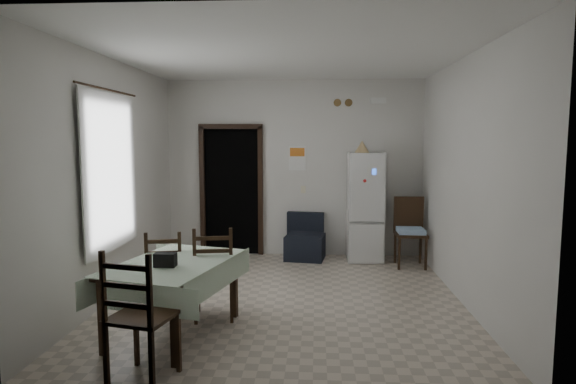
# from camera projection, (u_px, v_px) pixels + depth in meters

# --- Properties ---
(ground) EXTENTS (4.50, 4.50, 0.00)m
(ground) POSITION_uv_depth(u_px,v_px,m) (286.00, 298.00, 5.89)
(ground) COLOR #BEAF9B
(ground) RESTS_ON ground
(ceiling) EXTENTS (4.20, 4.50, 0.02)m
(ceiling) POSITION_uv_depth(u_px,v_px,m) (285.00, 55.00, 5.57)
(ceiling) COLOR white
(ceiling) RESTS_ON ground
(wall_back) EXTENTS (4.20, 0.02, 2.90)m
(wall_back) POSITION_uv_depth(u_px,v_px,m) (294.00, 168.00, 7.96)
(wall_back) COLOR silver
(wall_back) RESTS_ON ground
(wall_front) EXTENTS (4.20, 0.02, 2.90)m
(wall_front) POSITION_uv_depth(u_px,v_px,m) (266.00, 206.00, 3.50)
(wall_front) COLOR silver
(wall_front) RESTS_ON ground
(wall_left) EXTENTS (0.02, 4.50, 2.90)m
(wall_left) POSITION_uv_depth(u_px,v_px,m) (114.00, 179.00, 5.85)
(wall_left) COLOR silver
(wall_left) RESTS_ON ground
(wall_right) EXTENTS (0.02, 4.50, 2.90)m
(wall_right) POSITION_uv_depth(u_px,v_px,m) (465.00, 181.00, 5.61)
(wall_right) COLOR silver
(wall_right) RESTS_ON ground
(doorway) EXTENTS (1.06, 0.52, 2.22)m
(doorway) POSITION_uv_depth(u_px,v_px,m) (234.00, 190.00, 8.27)
(doorway) COLOR black
(doorway) RESTS_ON ground
(window_recess) EXTENTS (0.10, 1.20, 1.60)m
(window_recess) POSITION_uv_depth(u_px,v_px,m) (102.00, 172.00, 5.65)
(window_recess) COLOR silver
(window_recess) RESTS_ON ground
(curtain) EXTENTS (0.02, 1.45, 1.85)m
(curtain) POSITION_uv_depth(u_px,v_px,m) (111.00, 172.00, 5.64)
(curtain) COLOR silver
(curtain) RESTS_ON ground
(curtain_rod) EXTENTS (0.02, 1.60, 0.02)m
(curtain_rod) POSITION_uv_depth(u_px,v_px,m) (109.00, 90.00, 5.53)
(curtain_rod) COLOR black
(curtain_rod) RESTS_ON ground
(calendar) EXTENTS (0.28, 0.02, 0.40)m
(calendar) POSITION_uv_depth(u_px,v_px,m) (297.00, 158.00, 7.93)
(calendar) COLOR white
(calendar) RESTS_ON ground
(calendar_image) EXTENTS (0.24, 0.01, 0.14)m
(calendar_image) POSITION_uv_depth(u_px,v_px,m) (297.00, 152.00, 7.91)
(calendar_image) COLOR orange
(calendar_image) RESTS_ON ground
(light_switch) EXTENTS (0.08, 0.02, 0.12)m
(light_switch) POSITION_uv_depth(u_px,v_px,m) (303.00, 189.00, 7.98)
(light_switch) COLOR beige
(light_switch) RESTS_ON ground
(vent_left) EXTENTS (0.12, 0.03, 0.12)m
(vent_left) POSITION_uv_depth(u_px,v_px,m) (337.00, 103.00, 7.79)
(vent_left) COLOR brown
(vent_left) RESTS_ON ground
(vent_right) EXTENTS (0.12, 0.03, 0.12)m
(vent_right) POSITION_uv_depth(u_px,v_px,m) (349.00, 103.00, 7.78)
(vent_right) COLOR brown
(vent_right) RESTS_ON ground
(emergency_light) EXTENTS (0.25, 0.07, 0.09)m
(emergency_light) POSITION_uv_depth(u_px,v_px,m) (378.00, 100.00, 7.72)
(emergency_light) COLOR white
(emergency_light) RESTS_ON ground
(fridge) EXTENTS (0.57, 0.57, 1.72)m
(fridge) POSITION_uv_depth(u_px,v_px,m) (365.00, 207.00, 7.64)
(fridge) COLOR silver
(fridge) RESTS_ON ground
(tan_cone) EXTENTS (0.24, 0.24, 0.19)m
(tan_cone) POSITION_uv_depth(u_px,v_px,m) (362.00, 147.00, 7.48)
(tan_cone) COLOR tan
(tan_cone) RESTS_ON fridge
(navy_seat) EXTENTS (0.68, 0.66, 0.73)m
(navy_seat) POSITION_uv_depth(u_px,v_px,m) (305.00, 237.00, 7.75)
(navy_seat) COLOR black
(navy_seat) RESTS_ON ground
(corner_chair) EXTENTS (0.46, 0.46, 1.05)m
(corner_chair) POSITION_uv_depth(u_px,v_px,m) (411.00, 233.00, 7.28)
(corner_chair) COLOR black
(corner_chair) RESTS_ON ground
(dining_table) EXTENTS (1.26, 1.61, 0.74)m
(dining_table) POSITION_uv_depth(u_px,v_px,m) (175.00, 298.00, 4.76)
(dining_table) COLOR #B2C9AB
(dining_table) RESTS_ON ground
(black_bag) EXTENTS (0.20, 0.12, 0.13)m
(black_bag) POSITION_uv_depth(u_px,v_px,m) (165.00, 260.00, 4.54)
(black_bag) COLOR black
(black_bag) RESTS_ON dining_table
(dining_chair_far_left) EXTENTS (0.48, 0.48, 0.95)m
(dining_chair_far_left) POSITION_uv_depth(u_px,v_px,m) (166.00, 271.00, 5.33)
(dining_chair_far_left) COLOR black
(dining_chair_far_left) RESTS_ON ground
(dining_chair_far_right) EXTENTS (0.50, 0.50, 1.02)m
(dining_chair_far_right) POSITION_uv_depth(u_px,v_px,m) (214.00, 271.00, 5.20)
(dining_chair_far_right) COLOR black
(dining_chair_far_right) RESTS_ON ground
(dining_chair_near_head) EXTENTS (0.56, 0.56, 1.10)m
(dining_chair_near_head) POSITION_uv_depth(u_px,v_px,m) (142.00, 314.00, 3.83)
(dining_chair_near_head) COLOR black
(dining_chair_near_head) RESTS_ON ground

